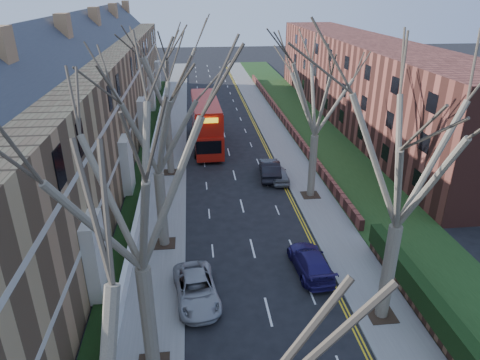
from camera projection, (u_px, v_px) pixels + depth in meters
name	position (u px, v px, depth m)	size (l,w,h in m)	color
pavement_left	(172.00, 135.00, 48.93)	(3.00, 102.00, 0.12)	slate
pavement_right	(275.00, 132.00, 50.14)	(3.00, 102.00, 0.12)	slate
terrace_left	(80.00, 108.00, 38.66)	(9.70, 78.00, 13.60)	#9B754F
flats_right	(362.00, 81.00, 52.90)	(13.97, 54.00, 10.00)	brown
front_wall_left	(152.00, 156.00, 41.28)	(0.30, 78.00, 1.00)	white
grass_verge_right	(313.00, 130.00, 50.56)	(6.00, 102.00, 0.06)	#1C3914
tree_left_mid	(132.00, 170.00, 15.15)	(10.50, 10.50, 14.71)	#675C49
tree_left_far	(153.00, 108.00, 24.34)	(10.15, 10.15, 14.22)	#675C49
tree_left_dist	(164.00, 67.00, 35.09)	(10.50, 10.50, 14.71)	#675C49
tree_right_mid	(411.00, 141.00, 18.11)	(10.50, 10.50, 14.71)	#675C49
tree_right_far	(319.00, 82.00, 30.93)	(10.15, 10.15, 14.22)	#675C49
double_decker_bus	(206.00, 124.00, 45.05)	(3.17, 11.75, 4.86)	#A6150B
car_left_far	(196.00, 289.00, 22.99)	(2.19, 4.75, 1.32)	#9A9BA0
car_right_near	(311.00, 262.00, 25.29)	(1.89, 4.65, 1.35)	navy
car_right_mid	(278.00, 174.00, 37.28)	(1.54, 3.84, 1.31)	gray
car_right_far	(270.00, 169.00, 37.98)	(1.67, 4.79, 1.58)	black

